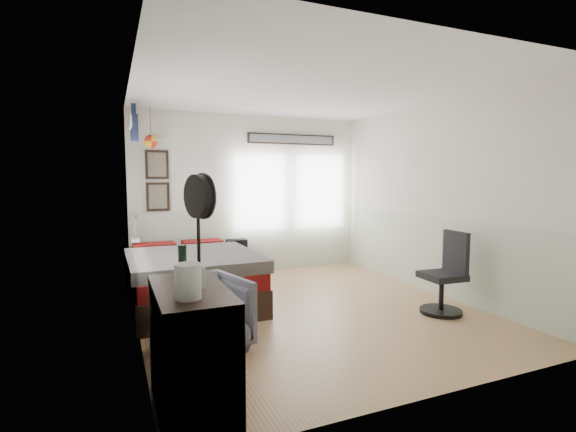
% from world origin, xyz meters
% --- Properties ---
extents(ground_plane, '(4.00, 4.50, 0.01)m').
position_xyz_m(ground_plane, '(0.00, 0.00, -0.01)').
color(ground_plane, '#AC774C').
extents(room_shell, '(4.02, 4.52, 2.71)m').
position_xyz_m(room_shell, '(-0.08, 0.19, 1.61)').
color(room_shell, beige).
rests_on(room_shell, ground_plane).
extents(wall_decor, '(3.55, 1.32, 1.44)m').
position_xyz_m(wall_decor, '(-1.10, 1.96, 2.10)').
color(wall_decor, '#2F2218').
rests_on(wall_decor, room_shell).
extents(bed, '(1.59, 2.17, 0.69)m').
position_xyz_m(bed, '(-1.30, 0.87, 0.34)').
color(bed, black).
rests_on(bed, ground_plane).
extents(dresser, '(0.48, 1.00, 0.90)m').
position_xyz_m(dresser, '(-1.74, -1.75, 0.45)').
color(dresser, black).
rests_on(dresser, ground_plane).
extents(armchair, '(0.93, 0.94, 0.70)m').
position_xyz_m(armchair, '(-1.45, -0.72, 0.35)').
color(armchair, slate).
rests_on(armchair, ground_plane).
extents(nightstand, '(0.51, 0.43, 0.45)m').
position_xyz_m(nightstand, '(-0.36, 1.94, 0.23)').
color(nightstand, black).
rests_on(nightstand, ground_plane).
extents(task_chair, '(0.50, 0.50, 1.00)m').
position_xyz_m(task_chair, '(1.50, -0.76, 0.41)').
color(task_chair, black).
rests_on(task_chair, ground_plane).
extents(kettle, '(0.19, 0.17, 0.22)m').
position_xyz_m(kettle, '(-1.79, -2.00, 1.01)').
color(kettle, silver).
rests_on(kettle, dresser).
extents(bottle, '(0.06, 0.06, 0.25)m').
position_xyz_m(bottle, '(-1.74, -1.45, 1.03)').
color(bottle, black).
rests_on(bottle, dresser).
extents(stand_fan, '(0.18, 0.31, 0.79)m').
position_xyz_m(stand_fan, '(-1.66, -1.70, 1.51)').
color(stand_fan, black).
rests_on(stand_fan, dresser).
extents(black_bag, '(0.32, 0.21, 0.19)m').
position_xyz_m(black_bag, '(-0.36, 1.94, 0.55)').
color(black_bag, black).
rests_on(black_bag, nightstand).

